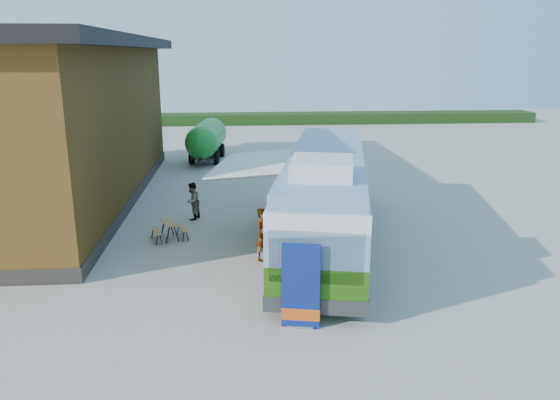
{
  "coord_description": "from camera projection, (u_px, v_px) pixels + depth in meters",
  "views": [
    {
      "loc": [
        -1.69,
        -15.74,
        6.78
      ],
      "look_at": [
        -0.12,
        4.04,
        1.4
      ],
      "focal_mm": 35.0,
      "sensor_mm": 36.0,
      "label": 1
    }
  ],
  "objects": [
    {
      "name": "hedge",
      "position": [
        334.0,
        118.0,
        54.09
      ],
      "size": [
        40.0,
        3.0,
        1.0
      ],
      "primitive_type": "cube",
      "color": "#264419",
      "rests_on": "ground"
    },
    {
      "name": "picnic_table",
      "position": [
        169.0,
        226.0,
        20.32
      ],
      "size": [
        1.47,
        1.39,
        0.68
      ],
      "rotation": [
        0.0,
        0.0,
        0.33
      ],
      "color": "tan",
      "rests_on": "ground"
    },
    {
      "name": "ground",
      "position": [
        294.0,
        277.0,
        17.05
      ],
      "size": [
        100.0,
        100.0,
        0.0
      ],
      "primitive_type": "plane",
      "color": "#BCB7AD",
      "rests_on": "ground"
    },
    {
      "name": "person_b",
      "position": [
        192.0,
        201.0,
        22.71
      ],
      "size": [
        0.86,
        0.94,
        1.57
      ],
      "primitive_type": "imported",
      "rotation": [
        0.0,
        0.0,
        -2.0
      ],
      "color": "#999999",
      "rests_on": "ground"
    },
    {
      "name": "barn",
      "position": [
        44.0,
        125.0,
        24.93
      ],
      "size": [
        9.6,
        21.2,
        7.5
      ],
      "color": "brown",
      "rests_on": "ground"
    },
    {
      "name": "awning",
      "position": [
        261.0,
        166.0,
        19.47
      ],
      "size": [
        3.69,
        5.05,
        0.54
      ],
      "rotation": [
        0.0,
        0.0,
        -0.2
      ],
      "color": "white",
      "rests_on": "ground"
    },
    {
      "name": "bus",
      "position": [
        326.0,
        194.0,
        19.52
      ],
      "size": [
        5.18,
        13.04,
        3.92
      ],
      "rotation": [
        0.0,
        0.0,
        -0.2
      ],
      "color": "#306A11",
      "rests_on": "ground"
    },
    {
      "name": "slurry_tanker",
      "position": [
        207.0,
        138.0,
        35.1
      ],
      "size": [
        2.45,
        6.73,
        2.49
      ],
      "rotation": [
        0.0,
        0.0,
        -0.1
      ],
      "color": "green",
      "rests_on": "ground"
    },
    {
      "name": "banner",
      "position": [
        301.0,
        294.0,
        13.65
      ],
      "size": [
        0.98,
        0.31,
        2.28
      ],
      "rotation": [
        0.0,
        0.0,
        -0.2
      ],
      "color": "navy",
      "rests_on": "ground"
    },
    {
      "name": "person_a",
      "position": [
        263.0,
        234.0,
        18.22
      ],
      "size": [
        0.74,
        0.78,
        1.8
      ],
      "primitive_type": "imported",
      "rotation": [
        0.0,
        0.0,
        0.92
      ],
      "color": "#999999",
      "rests_on": "ground"
    }
  ]
}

